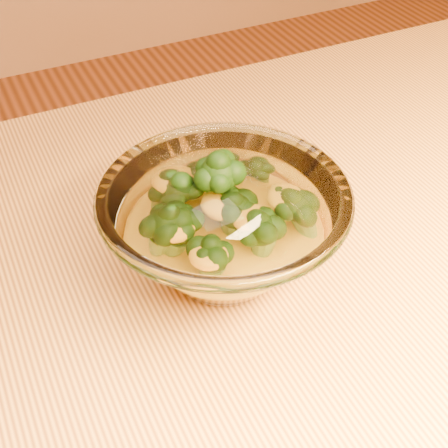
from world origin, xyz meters
The scene contains 4 objects.
table centered at (0.00, 0.00, 0.65)m, with size 1.20×0.80×0.75m.
glass_bowl centered at (-0.07, 0.06, 0.80)m, with size 0.21×0.21×0.09m.
cheese_sauce centered at (-0.07, 0.06, 0.78)m, with size 0.12×0.12×0.03m, color yellow.
broccoli_heap centered at (-0.07, 0.07, 0.81)m, with size 0.13×0.13×0.08m.
Camera 1 is at (-0.24, -0.29, 1.15)m, focal length 50.00 mm.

